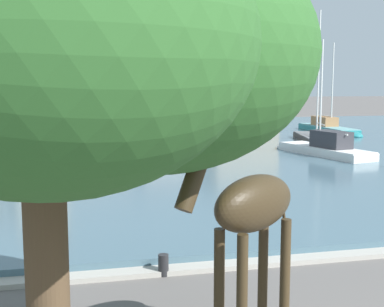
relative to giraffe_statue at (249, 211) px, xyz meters
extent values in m
cube|color=#476675|center=(2.15, 28.28, -2.35)|extent=(79.37, 47.44, 0.28)
cube|color=#ADA89E|center=(2.15, 4.31, -2.43)|extent=(79.37, 0.50, 0.12)
cylinder|color=#382B19|center=(-0.47, -0.06, -1.36)|extent=(0.16, 0.16, 2.26)
cylinder|color=#382B19|center=(0.71, 0.22, -1.36)|extent=(0.16, 0.16, 2.26)
cylinder|color=#382B19|center=(0.47, 0.58, -1.36)|extent=(0.16, 0.16, 2.26)
ellipsoid|color=#382B19|center=(0.12, 0.08, 0.09)|extent=(1.81, 1.52, 0.86)
cylinder|color=#382B19|center=(-0.78, -0.53, 1.17)|extent=(1.11, 0.87, 1.93)
ellipsoid|color=#382B19|center=(-1.18, -0.80, 2.08)|extent=(0.60, 0.54, 0.29)
cone|color=#382B19|center=(-1.14, -0.86, 2.30)|extent=(0.06, 0.06, 0.16)
cone|color=#382B19|center=(-1.22, -0.74, 2.30)|extent=(0.06, 0.06, 0.16)
cylinder|color=#382B19|center=(0.81, 0.55, -0.27)|extent=(0.23, 0.18, 0.91)
cube|color=white|center=(11.67, 20.13, -2.14)|extent=(3.18, 6.75, 0.69)
ellipsoid|color=white|center=(10.97, 23.15, -2.14)|extent=(2.05, 2.58, 0.66)
cube|color=silver|center=(11.67, 20.13, -1.76)|extent=(3.12, 6.62, 0.06)
cube|color=#333338|center=(11.78, 19.65, -1.26)|extent=(1.71, 2.50, 0.95)
cylinder|color=silver|center=(11.56, 20.61, 1.27)|extent=(0.12, 0.12, 6.13)
cylinder|color=silver|center=(11.81, 19.50, -0.89)|extent=(0.59, 2.24, 0.08)
cube|color=teal|center=(18.68, 33.30, -2.14)|extent=(1.76, 7.74, 0.70)
ellipsoid|color=teal|center=(18.69, 29.63, -2.14)|extent=(1.58, 2.71, 0.66)
cube|color=#6EA5A8|center=(18.68, 33.30, -1.76)|extent=(1.73, 7.58, 0.06)
cube|color=#9E7047|center=(18.67, 33.88, -1.34)|extent=(1.23, 2.71, 0.77)
cylinder|color=silver|center=(18.68, 32.72, 1.67)|extent=(0.12, 0.12, 6.92)
cylinder|color=silver|center=(18.67, 34.07, -0.89)|extent=(0.09, 2.71, 0.08)
cube|color=#236B42|center=(-7.66, 37.10, -2.19)|extent=(3.07, 6.12, 0.59)
cube|color=gray|center=(-7.66, 37.10, -1.87)|extent=(3.01, 6.00, 0.06)
cylinder|color=silver|center=(-7.52, 37.67, -1.00)|extent=(0.57, 2.02, 0.08)
cube|color=black|center=(14.54, 26.76, -2.16)|extent=(3.76, 6.59, 0.66)
ellipsoid|color=black|center=(15.23, 29.63, -2.16)|extent=(2.58, 2.61, 0.63)
cube|color=slate|center=(14.54, 26.76, -1.79)|extent=(3.68, 6.46, 0.06)
cylinder|color=silver|center=(14.65, 27.21, 2.54)|extent=(0.12, 0.12, 8.72)
cylinder|color=silver|center=(14.40, 26.16, -0.92)|extent=(0.59, 2.13, 0.08)
cylinder|color=brown|center=(-2.91, -0.68, -0.71)|extent=(0.55, 0.55, 3.56)
ellipsoid|color=#2D6028|center=(-2.91, -0.68, 2.33)|extent=(3.44, 3.44, 2.58)
ellipsoid|color=#2D6028|center=(-1.43, -0.27, 2.30)|extent=(4.31, 4.31, 3.23)
ellipsoid|color=#2D6028|center=(-3.15, 0.48, 2.59)|extent=(3.55, 3.55, 2.66)
ellipsoid|color=#2D6028|center=(-2.72, -1.81, 2.29)|extent=(4.14, 4.14, 3.11)
cylinder|color=#232326|center=(-0.57, 4.16, -2.24)|extent=(0.24, 0.24, 0.50)
cube|color=tan|center=(-5.47, 54.13, 3.86)|extent=(5.48, 7.37, 12.69)
cube|color=#51281E|center=(-5.47, 54.13, 10.61)|extent=(5.59, 7.52, 0.80)
cube|color=#C6B293|center=(1.00, 57.98, 1.12)|extent=(8.14, 5.58, 7.21)
cube|color=brown|center=(1.00, 57.98, 5.13)|extent=(8.31, 5.70, 0.80)
cube|color=beige|center=(10.01, 57.61, 1.36)|extent=(8.10, 7.17, 7.70)
cube|color=#51281E|center=(10.01, 57.61, 5.61)|extent=(8.26, 7.32, 0.80)
cube|color=tan|center=(17.72, 54.21, 1.85)|extent=(7.55, 7.54, 8.67)
cube|color=#42424C|center=(17.72, 54.21, 6.58)|extent=(7.70, 7.70, 0.80)
camera|label=1|loc=(-2.59, -7.33, 1.90)|focal=49.50mm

